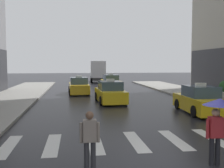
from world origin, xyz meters
TOP-DOWN VIEW (x-y plane):
  - crosswalk_markings at (-0.00, 3.00)m, footprint 11.30×2.80m
  - taxi_lead at (4.33, 8.23)m, footprint 2.07×4.60m
  - taxi_second at (-0.39, 13.24)m, footprint 2.08×4.61m
  - taxi_third at (-2.65, 19.54)m, footprint 2.08×4.61m
  - taxi_fourth at (1.22, 24.95)m, footprint 2.09×4.61m
  - box_truck at (0.60, 35.89)m, footprint 2.57×7.63m
  - pedestrian_with_umbrella at (1.00, 0.33)m, footprint 0.96×0.96m
  - pedestrian_plain_coat at (-2.65, 0.40)m, footprint 0.55×0.24m

SIDE VIEW (x-z plane):
  - crosswalk_markings at x=0.00m, z-range 0.00..0.01m
  - taxi_lead at x=4.33m, z-range -0.18..1.63m
  - taxi_second at x=-0.39m, z-range -0.18..1.63m
  - taxi_third at x=-2.65m, z-range -0.18..1.63m
  - taxi_fourth at x=1.22m, z-range -0.18..1.63m
  - pedestrian_plain_coat at x=-2.65m, z-range 0.11..1.76m
  - pedestrian_with_umbrella at x=1.00m, z-range 0.55..2.49m
  - box_truck at x=0.60m, z-range 0.18..3.53m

